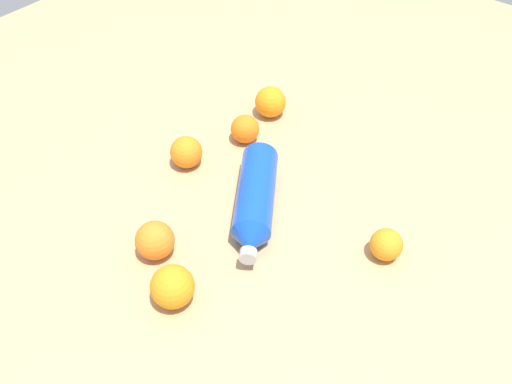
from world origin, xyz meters
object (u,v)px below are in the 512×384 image
(orange_1, at_px, (155,240))
(orange_0, at_px, (172,287))
(orange_2, at_px, (270,102))
(orange_3, at_px, (245,129))
(water_bottle, at_px, (255,200))
(orange_5, at_px, (386,245))
(orange_4, at_px, (186,152))

(orange_1, bearing_deg, orange_0, -118.31)
(orange_1, height_order, orange_2, orange_2)
(orange_3, bearing_deg, water_bottle, -135.39)
(orange_2, height_order, orange_3, orange_2)
(orange_2, height_order, orange_5, orange_2)
(orange_3, distance_m, orange_4, 0.16)
(orange_5, bearing_deg, orange_2, 64.22)
(orange_3, xyz_separation_m, orange_4, (-0.15, 0.05, 0.00))
(orange_0, height_order, orange_4, orange_0)
(orange_3, bearing_deg, orange_1, -166.94)
(orange_0, relative_size, orange_4, 1.10)
(orange_3, height_order, orange_4, orange_4)
(orange_0, xyz_separation_m, orange_1, (0.06, 0.10, -0.00))
(orange_3, bearing_deg, orange_0, -156.14)
(orange_0, distance_m, orange_5, 0.41)
(orange_0, relative_size, orange_3, 1.18)
(orange_1, relative_size, orange_3, 1.13)
(orange_0, distance_m, orange_3, 0.47)
(water_bottle, height_order, orange_5, water_bottle)
(water_bottle, height_order, orange_3, water_bottle)
(orange_2, bearing_deg, orange_0, -159.40)
(orange_1, xyz_separation_m, orange_5, (0.27, -0.35, -0.01))
(orange_2, distance_m, orange_5, 0.50)
(orange_3, height_order, orange_5, orange_3)
(orange_5, bearing_deg, orange_3, 77.05)
(orange_1, xyz_separation_m, orange_3, (0.37, 0.09, -0.00))
(water_bottle, distance_m, orange_0, 0.26)
(water_bottle, relative_size, orange_4, 3.75)
(orange_4, bearing_deg, orange_1, -149.14)
(water_bottle, relative_size, orange_0, 3.41)
(orange_1, bearing_deg, orange_5, -51.73)
(orange_0, xyz_separation_m, orange_5, (0.33, -0.24, -0.01))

